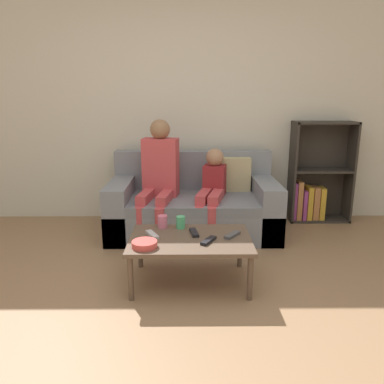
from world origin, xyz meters
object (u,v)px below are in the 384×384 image
tv_remote_1 (209,241)px  snack_bowl (144,244)px  tv_remote_3 (232,235)px  cup_near (181,222)px  person_child (212,188)px  person_adult (159,171)px  couch (194,206)px  bookshelf (315,181)px  tv_remote_2 (152,235)px  coffee_table (190,242)px  cup_far (163,222)px  tv_remote_0 (194,233)px

tv_remote_1 → snack_bowl: (-0.46, -0.09, 0.01)m
tv_remote_3 → cup_near: bearing=-168.3°
person_child → person_adult: bearing=-172.4°
couch → bookshelf: (1.39, 0.38, 0.18)m
person_adult → tv_remote_2: (0.02, -1.01, -0.29)m
coffee_table → snack_bowl: snack_bowl is taller
bookshelf → cup_near: (-1.51, -1.30, -0.04)m
person_adult → cup_far: bearing=-74.6°
cup_near → bookshelf: bearing=40.6°
person_child → cup_far: bearing=-106.4°
cup_near → tv_remote_3: 0.44m
couch → cup_near: bearing=-97.4°
cup_far → person_adult: bearing=96.0°
couch → person_child: person_child is taller
person_child → cup_far: 0.89m
cup_far → tv_remote_3: 0.58m
snack_bowl → coffee_table: bearing=28.4°
tv_remote_1 → couch: bearing=124.6°
tv_remote_2 → tv_remote_3: (0.61, -0.01, 0.00)m
person_adult → tv_remote_1: (0.44, -1.14, -0.29)m
person_child → cup_near: person_child is taller
bookshelf → tv_remote_0: bookshelf is taller
tv_remote_1 → snack_bowl: size_ratio=0.94×
tv_remote_3 → snack_bowl: size_ratio=0.91×
couch → cup_near: 0.94m
person_adult → snack_bowl: size_ratio=6.49×
cup_near → person_adult: bearing=105.5°
person_child → cup_near: size_ratio=8.87×
person_adult → person_child: 0.56m
person_child → tv_remote_0: size_ratio=5.01×
coffee_table → tv_remote_2: size_ratio=5.27×
coffee_table → tv_remote_3: tv_remote_3 is taller
tv_remote_2 → tv_remote_3: same height
coffee_table → person_child: person_child is taller
person_child → tv_remote_2: 1.09m
couch → person_child: (0.18, -0.14, 0.23)m
person_adult → tv_remote_1: 1.25m
person_child → tv_remote_0: bearing=-88.1°
coffee_table → couch: bearing=87.8°
tv_remote_3 → bookshelf: bearing=89.9°
person_adult → cup_near: person_adult is taller
cup_far → tv_remote_2: cup_far is taller
tv_remote_3 → person_child: bearing=132.6°
bookshelf → tv_remote_0: 2.01m
couch → snack_bowl: bearing=-105.6°
coffee_table → snack_bowl: size_ratio=5.04×
person_adult → tv_remote_2: bearing=-79.5°
person_child → tv_remote_3: person_child is taller
bookshelf → tv_remote_1: 2.06m
bookshelf → cup_near: bearing=-139.4°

